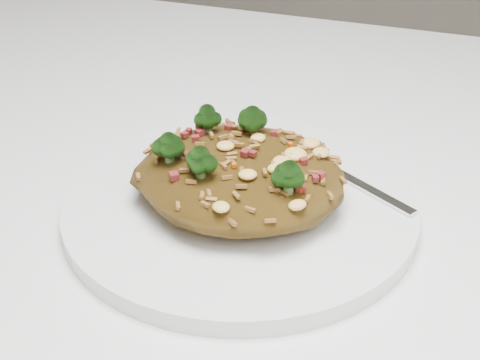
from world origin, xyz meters
The scene contains 4 objects.
dining_table centered at (0.00, 0.00, 0.66)m, with size 1.20×0.80×0.75m.
plate centered at (0.06, -0.06, 0.76)m, with size 0.26×0.26×0.01m, color white.
fried_rice centered at (0.06, -0.06, 0.79)m, with size 0.16×0.14×0.06m.
fork centered at (0.12, -0.01, 0.77)m, with size 0.15×0.10×0.00m.
Camera 1 is at (0.20, -0.45, 1.04)m, focal length 50.00 mm.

